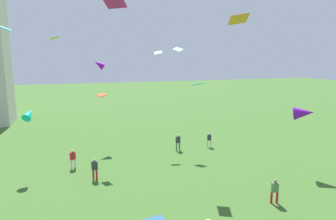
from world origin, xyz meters
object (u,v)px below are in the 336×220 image
object	(u,v)px
kite_flying_2	(304,113)
kite_flying_7	(55,38)
kite_flying_6	(99,64)
kite_flying_4	(115,3)
kite_flying_1	(239,19)
person_3	(73,158)
person_1	(178,141)
kite_flying_3	(178,49)
kite_flying_10	(29,114)
person_2	(95,168)
person_0	(275,190)
kite_flying_8	(102,95)
kite_flying_0	(197,84)
kite_flying_9	(4,28)
kite_flying_5	(158,53)
person_4	(209,139)

from	to	relation	value
kite_flying_2	kite_flying_7	bearing A→B (deg)	121.69
kite_flying_6	kite_flying_4	bearing A→B (deg)	3.48
kite_flying_1	kite_flying_2	xyz separation A→B (m)	(6.57, -0.51, -7.58)
person_3	person_1	bearing A→B (deg)	151.91
kite_flying_2	kite_flying_1	bearing A→B (deg)	130.46
kite_flying_3	kite_flying_10	xyz separation A→B (m)	(-15.07, -3.73, -5.71)
person_2	person_3	xyz separation A→B (m)	(-1.64, 3.18, -0.03)
person_0	kite_flying_8	bearing A→B (deg)	-28.42
kite_flying_7	kite_flying_10	size ratio (longest dim) A/B	0.62
kite_flying_0	kite_flying_4	distance (m)	8.75
kite_flying_9	kite_flying_10	xyz separation A→B (m)	(2.59, -7.79, -7.79)
person_1	kite_flying_6	xyz separation A→B (m)	(-7.40, 6.20, 8.22)
kite_flying_0	kite_flying_9	bearing A→B (deg)	70.94
kite_flying_4	kite_flying_6	world-z (taller)	kite_flying_4
person_1	kite_flying_10	xyz separation A→B (m)	(-14.20, -1.35, 4.15)
person_0	kite_flying_5	world-z (taller)	kite_flying_5
kite_flying_0	kite_flying_8	size ratio (longest dim) A/B	1.30
person_2	kite_flying_2	bearing A→B (deg)	39.55
person_4	kite_flying_4	xyz separation A→B (m)	(-11.75, -9.82, 12.13)
person_1	kite_flying_3	size ratio (longest dim) A/B	1.55
kite_flying_3	kite_flying_9	world-z (taller)	kite_flying_9
person_2	kite_flying_8	distance (m)	6.57
kite_flying_3	kite_flying_10	bearing A→B (deg)	-103.25
person_0	kite_flying_10	bearing A→B (deg)	-15.62
person_0	kite_flying_10	distance (m)	20.41
person_0	kite_flying_4	bearing A→B (deg)	2.46
kite_flying_0	person_2	bearing A→B (deg)	94.52
person_3	person_4	xyz separation A→B (m)	(14.66, 1.67, -0.04)
person_1	kite_flying_8	world-z (taller)	kite_flying_8
kite_flying_1	kite_flying_8	size ratio (longest dim) A/B	1.58
kite_flying_10	kite_flying_9	bearing A→B (deg)	-48.06
kite_flying_9	kite_flying_0	bearing A→B (deg)	141.80
kite_flying_10	kite_flying_6	bearing A→B (deg)	-108.46
person_1	kite_flying_4	xyz separation A→B (m)	(-7.99, -9.85, 12.06)
kite_flying_2	kite_flying_3	world-z (taller)	kite_flying_3
person_3	kite_flying_2	bearing A→B (deg)	122.57
kite_flying_6	kite_flying_9	size ratio (longest dim) A/B	1.07
kite_flying_5	kite_flying_9	size ratio (longest dim) A/B	0.59
kite_flying_3	kite_flying_9	distance (m)	18.24
kite_flying_1	kite_flying_3	world-z (taller)	kite_flying_1
person_3	kite_flying_5	xyz separation A→B (m)	(9.66, 4.86, 9.53)
kite_flying_2	kite_flying_3	size ratio (longest dim) A/B	1.78
kite_flying_6	kite_flying_7	xyz separation A→B (m)	(-4.27, -10.37, 2.10)
kite_flying_5	kite_flying_7	world-z (taller)	kite_flying_7
kite_flying_8	person_3	bearing A→B (deg)	74.73
kite_flying_7	kite_flying_10	world-z (taller)	kite_flying_7
kite_flying_2	kite_flying_8	world-z (taller)	kite_flying_8
person_1	kite_flying_7	size ratio (longest dim) A/B	1.86
person_2	kite_flying_2	size ratio (longest dim) A/B	0.87
person_3	person_2	bearing A→B (deg)	80.32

